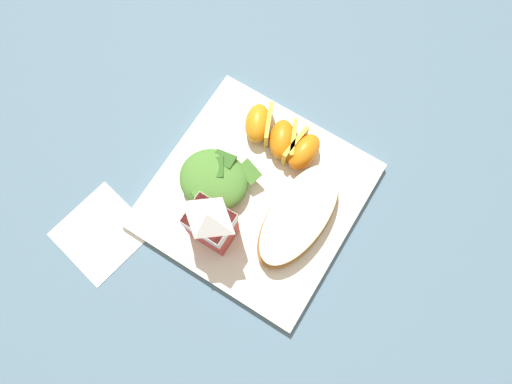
# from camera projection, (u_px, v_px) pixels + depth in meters

# --- Properties ---
(ground) EXTENTS (3.00, 3.00, 0.00)m
(ground) POSITION_uv_depth(u_px,v_px,m) (256.00, 197.00, 0.70)
(ground) COLOR slate
(white_plate) EXTENTS (0.28, 0.28, 0.02)m
(white_plate) POSITION_uv_depth(u_px,v_px,m) (256.00, 196.00, 0.69)
(white_plate) COLOR white
(white_plate) RESTS_ON ground
(cheesy_pizza_bread) EXTENTS (0.09, 0.17, 0.04)m
(cheesy_pizza_bread) POSITION_uv_depth(u_px,v_px,m) (300.00, 215.00, 0.65)
(cheesy_pizza_bread) COLOR #A87038
(cheesy_pizza_bread) RESTS_ON white_plate
(green_salad_pile) EXTENTS (0.11, 0.10, 0.04)m
(green_salad_pile) POSITION_uv_depth(u_px,v_px,m) (214.00, 180.00, 0.67)
(green_salad_pile) COLOR #4C8433
(green_salad_pile) RESTS_ON white_plate
(milk_carton) EXTENTS (0.06, 0.05, 0.11)m
(milk_carton) POSITION_uv_depth(u_px,v_px,m) (211.00, 223.00, 0.61)
(milk_carton) COLOR #B7332D
(milk_carton) RESTS_ON white_plate
(orange_wedge_front) EXTENTS (0.04, 0.06, 0.04)m
(orange_wedge_front) POSITION_uv_depth(u_px,v_px,m) (303.00, 151.00, 0.68)
(orange_wedge_front) COLOR orange
(orange_wedge_front) RESTS_ON white_plate
(orange_wedge_middle) EXTENTS (0.06, 0.07, 0.04)m
(orange_wedge_middle) POSITION_uv_depth(u_px,v_px,m) (283.00, 139.00, 0.68)
(orange_wedge_middle) COLOR orange
(orange_wedge_middle) RESTS_ON white_plate
(orange_wedge_rear) EXTENTS (0.06, 0.07, 0.04)m
(orange_wedge_rear) POSITION_uv_depth(u_px,v_px,m) (259.00, 123.00, 0.69)
(orange_wedge_rear) COLOR orange
(orange_wedge_rear) RESTS_ON white_plate
(paper_napkin) EXTENTS (0.13, 0.13, 0.00)m
(paper_napkin) POSITION_uv_depth(u_px,v_px,m) (101.00, 233.00, 0.68)
(paper_napkin) COLOR white
(paper_napkin) RESTS_ON ground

